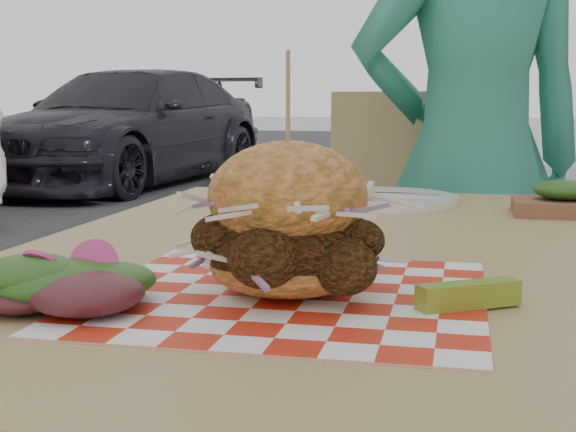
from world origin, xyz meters
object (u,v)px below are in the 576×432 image
patio_table (345,307)px  diner (472,161)px  car_dark (129,127)px  sandwich (288,228)px  patio_chair (414,252)px

patio_table → diner: bearing=80.0°
car_dark → sandwich: 8.26m
diner → patio_table: (-0.16, -0.92, -0.12)m
car_dark → sandwich: (3.42, -7.51, 0.19)m
car_dark → patio_table: bearing=-57.3°
patio_table → patio_chair: patio_chair is taller
patio_chair → diner: bearing=-16.4°
sandwich → patio_chair: bearing=88.0°
diner → sandwich: diner is taller
patio_chair → sandwich: size_ratio=4.26×
diner → car_dark: bearing=-80.5°
patio_chair → sandwich: sandwich is taller
patio_table → sandwich: size_ratio=5.39×
diner → car_dark: (-3.60, 6.33, -0.16)m
patio_table → patio_chair: size_ratio=1.26×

